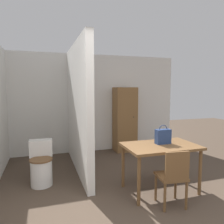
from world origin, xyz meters
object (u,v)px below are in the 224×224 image
object	(u,v)px
dining_table	(160,150)
toilet	(41,166)
space_heater	(174,153)
handbag	(163,136)
wooden_chair	(173,176)
wooden_cabinet	(125,119)

from	to	relation	value
dining_table	toilet	distance (m)	2.03
toilet	space_heater	distance (m)	2.83
handbag	space_heater	size ratio (longest dim) A/B	0.77
handbag	space_heater	world-z (taller)	handbag
wooden_chair	handbag	size ratio (longest dim) A/B	2.66
space_heater	toilet	bearing A→B (deg)	-174.68
wooden_cabinet	handbag	bearing A→B (deg)	-95.57
dining_table	wooden_cabinet	world-z (taller)	wooden_cabinet
space_heater	handbag	bearing A→B (deg)	-131.57
toilet	space_heater	size ratio (longest dim) A/B	1.83
wooden_chair	toilet	bearing A→B (deg)	149.13
toilet	handbag	xyz separation A→B (m)	(1.88, -0.79, 0.55)
wooden_chair	space_heater	bearing A→B (deg)	62.50
toilet	handbag	distance (m)	2.11
wooden_chair	wooden_cabinet	distance (m)	2.86
dining_table	space_heater	bearing A→B (deg)	47.77
handbag	space_heater	xyz separation A→B (m)	(0.94, 1.05, -0.67)
dining_table	wooden_cabinet	xyz separation A→B (m)	(0.29, 2.32, 0.17)
handbag	dining_table	bearing A→B (deg)	-142.65
toilet	space_heater	xyz separation A→B (m)	(2.81, 0.26, -0.12)
dining_table	space_heater	size ratio (longest dim) A/B	2.86
dining_table	handbag	size ratio (longest dim) A/B	3.73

